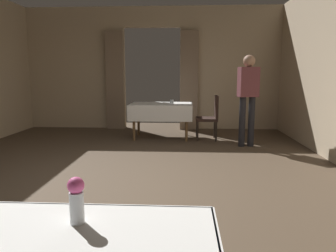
% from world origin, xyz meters
% --- Properties ---
extents(ground, '(10.08, 10.08, 0.00)m').
position_xyz_m(ground, '(0.00, 0.00, 0.00)').
color(ground, '#4C3D2D').
extents(wall_back, '(6.40, 0.27, 3.00)m').
position_xyz_m(wall_back, '(0.00, 4.18, 1.51)').
color(wall_back, tan).
rests_on(wall_back, ground).
extents(dining_table_mid, '(1.32, 0.88, 0.75)m').
position_xyz_m(dining_table_mid, '(0.32, 2.90, 0.64)').
color(dining_table_mid, brown).
rests_on(dining_table_mid, ground).
extents(chair_mid_right, '(0.44, 0.44, 0.93)m').
position_xyz_m(chair_mid_right, '(1.36, 2.79, 0.52)').
color(chair_mid_right, black).
rests_on(chair_mid_right, ground).
extents(flower_vase_near, '(0.07, 0.07, 0.20)m').
position_xyz_m(flower_vase_near, '(0.39, -2.60, 0.86)').
color(flower_vase_near, silver).
rests_on(flower_vase_near, dining_table_near).
extents(glass_mid_a, '(0.08, 0.08, 0.09)m').
position_xyz_m(glass_mid_a, '(0.55, 2.78, 0.80)').
color(glass_mid_a, silver).
rests_on(glass_mid_a, dining_table_mid).
extents(plate_mid_b, '(0.22, 0.22, 0.01)m').
position_xyz_m(plate_mid_b, '(0.45, 3.07, 0.76)').
color(plate_mid_b, white).
rests_on(plate_mid_b, dining_table_mid).
extents(person_waiter_by_doorway, '(0.39, 0.28, 1.72)m').
position_xyz_m(person_waiter_by_doorway, '(2.00, 2.19, 1.02)').
color(person_waiter_by_doorway, black).
rests_on(person_waiter_by_doorway, ground).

